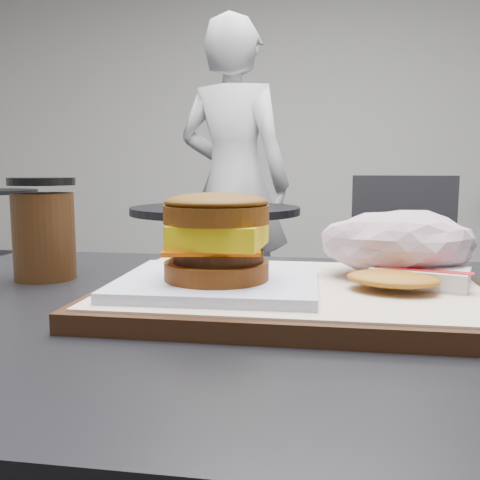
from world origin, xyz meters
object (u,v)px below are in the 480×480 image
object	(u,v)px
customer_table	(225,477)
neighbor_table	(216,254)
hash_brown	(408,277)
serving_tray	(294,293)
coffee_cup	(44,231)
patron	(233,184)
breakfast_sandwich	(218,248)
crumpled_wrapper	(398,243)
neighbor_chair	(370,267)

from	to	relation	value
customer_table	neighbor_table	world-z (taller)	customer_table
hash_brown	serving_tray	bearing A→B (deg)	177.58
coffee_cup	neighbor_table	xyz separation A→B (m)	(-0.11, 1.56, -0.28)
neighbor_table	hash_brown	bearing A→B (deg)	-72.13
neighbor_table	patron	size ratio (longest dim) A/B	0.45
customer_table	patron	world-z (taller)	patron
hash_brown	breakfast_sandwich	bearing A→B (deg)	-170.55
customer_table	patron	bearing A→B (deg)	99.50
serving_tray	hash_brown	distance (m)	0.11
crumpled_wrapper	coffee_cup	distance (m)	0.42
coffee_cup	neighbor_chair	distance (m)	1.70
breakfast_sandwich	crumpled_wrapper	bearing A→B (deg)	26.70
serving_tray	coffee_cup	size ratio (longest dim) A/B	3.06
serving_tray	hash_brown	bearing A→B (deg)	-2.42
patron	customer_table	bearing A→B (deg)	115.05
breakfast_sandwich	neighbor_table	distance (m)	1.73
coffee_cup	patron	size ratio (longest dim) A/B	0.08
breakfast_sandwich	neighbor_chair	distance (m)	1.74
serving_tray	breakfast_sandwich	bearing A→B (deg)	-154.23
crumpled_wrapper	neighbor_table	distance (m)	1.68
hash_brown	neighbor_table	xyz separation A→B (m)	(-0.53, 1.64, -0.25)
customer_table	serving_tray	xyz separation A→B (m)	(0.07, 0.02, 0.20)
neighbor_table	breakfast_sandwich	bearing A→B (deg)	-78.25
breakfast_sandwich	patron	size ratio (longest dim) A/B	0.12
customer_table	hash_brown	size ratio (longest dim) A/B	6.13
neighbor_table	serving_tray	bearing A→B (deg)	-75.61
breakfast_sandwich	hash_brown	size ratio (longest dim) A/B	1.49
hash_brown	patron	world-z (taller)	patron
coffee_cup	neighbor_table	size ratio (longest dim) A/B	0.17
customer_table	coffee_cup	xyz separation A→B (m)	(-0.24, 0.09, 0.24)
serving_tray	neighbor_chair	distance (m)	1.69
crumpled_wrapper	hash_brown	bearing A→B (deg)	-87.98
serving_tray	neighbor_table	size ratio (longest dim) A/B	0.51
customer_table	breakfast_sandwich	bearing A→B (deg)	-101.42
customer_table	hash_brown	bearing A→B (deg)	4.27
serving_tray	neighbor_chair	xyz separation A→B (m)	(0.21, 1.65, -0.27)
neighbor_chair	coffee_cup	bearing A→B (deg)	-108.35
breakfast_sandwich	coffee_cup	xyz separation A→B (m)	(-0.24, 0.11, -0.00)
patron	crumpled_wrapper	bearing A→B (deg)	119.84
customer_table	neighbor_table	bearing A→B (deg)	101.98
hash_brown	neighbor_chair	size ratio (longest dim) A/B	0.15
breakfast_sandwich	hash_brown	bearing A→B (deg)	9.45
breakfast_sandwich	neighbor_chair	world-z (taller)	breakfast_sandwich
neighbor_table	crumpled_wrapper	bearing A→B (deg)	-71.56
customer_table	neighbor_chair	size ratio (longest dim) A/B	0.91
customer_table	neighbor_chair	bearing A→B (deg)	80.38
hash_brown	patron	distance (m)	2.28
coffee_cup	customer_table	bearing A→B (deg)	-20.42
customer_table	breakfast_sandwich	xyz separation A→B (m)	(-0.00, -0.02, 0.24)
crumpled_wrapper	breakfast_sandwich	bearing A→B (deg)	-153.30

